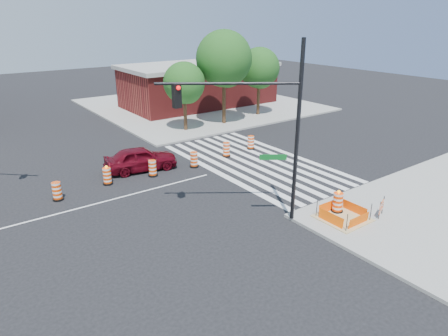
{
  "coord_description": "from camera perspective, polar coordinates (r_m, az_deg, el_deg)",
  "views": [
    {
      "loc": [
        -5.87,
        -19.63,
        9.41
      ],
      "look_at": [
        6.45,
        -2.63,
        1.4
      ],
      "focal_mm": 32.0,
      "sensor_mm": 36.0,
      "label": 1
    }
  ],
  "objects": [
    {
      "name": "tree_north_e",
      "position": [
        40.03,
        5.07,
        13.75
      ],
      "size": [
        3.93,
        3.93,
        6.69
      ],
      "color": "#382314",
      "rests_on": "ground"
    },
    {
      "name": "median_drum_8",
      "position": [
        30.13,
        3.86,
        3.6
      ],
      "size": [
        0.6,
        0.6,
        1.02
      ],
      "color": "black",
      "rests_on": "ground"
    },
    {
      "name": "lane_centerline",
      "position": [
        22.55,
        -17.52,
        -4.81
      ],
      "size": [
        14.0,
        0.12,
        0.01
      ],
      "primitive_type": "cube",
      "color": "silver",
      "rests_on": "ground"
    },
    {
      "name": "crosswalk_east",
      "position": [
        27.51,
        4.39,
        0.83
      ],
      "size": [
        6.75,
        13.5,
        0.01
      ],
      "color": "silver",
      "rests_on": "ground"
    },
    {
      "name": "median_drum_7",
      "position": [
        28.43,
        0.34,
        2.58
      ],
      "size": [
        0.6,
        0.6,
        1.02
      ],
      "color": "black",
      "rests_on": "ground"
    },
    {
      "name": "tree_north_c",
      "position": [
        34.29,
        -5.67,
        11.69
      ],
      "size": [
        3.5,
        3.5,
        5.94
      ],
      "color": "#382314",
      "rests_on": "ground"
    },
    {
      "name": "sidewalk_ne",
      "position": [
        45.53,
        -3.5,
        9.02
      ],
      "size": [
        22.0,
        22.0,
        0.15
      ],
      "primitive_type": "cube",
      "color": "gray",
      "rests_on": "ground"
    },
    {
      "name": "excavation_pit",
      "position": [
        20.46,
        16.6,
        -6.75
      ],
      "size": [
        2.2,
        2.2,
        0.9
      ],
      "color": "tan",
      "rests_on": "ground"
    },
    {
      "name": "median_drum_5",
      "position": [
        25.32,
        -10.16,
        -0.11
      ],
      "size": [
        0.6,
        0.6,
        1.02
      ],
      "color": "black",
      "rests_on": "ground"
    },
    {
      "name": "median_drum_4",
      "position": [
        24.7,
        -16.34,
        -1.17
      ],
      "size": [
        0.6,
        0.6,
        1.18
      ],
      "color": "black",
      "rests_on": "ground"
    },
    {
      "name": "tree_north_d",
      "position": [
        36.29,
        0.03,
        14.92
      ],
      "size": [
        4.94,
        4.94,
        8.39
      ],
      "color": "#382314",
      "rests_on": "ground"
    },
    {
      "name": "ground",
      "position": [
        22.55,
        -17.52,
        -4.82
      ],
      "size": [
        120.0,
        120.0,
        0.0
      ],
      "primitive_type": "plane",
      "color": "black",
      "rests_on": "ground"
    },
    {
      "name": "median_drum_6",
      "position": [
        26.51,
        -4.31,
        1.14
      ],
      "size": [
        0.6,
        0.6,
        1.02
      ],
      "color": "black",
      "rests_on": "ground"
    },
    {
      "name": "red_coupe",
      "position": [
        26.33,
        -11.81,
        1.32
      ],
      "size": [
        4.88,
        2.64,
        1.58
      ],
      "primitive_type": "imported",
      "rotation": [
        0.0,
        0.0,
        1.39
      ],
      "color": "#590713",
      "rests_on": "ground"
    },
    {
      "name": "barricade",
      "position": [
        21.09,
        21.58,
        -5.18
      ],
      "size": [
        0.76,
        0.33,
        0.94
      ],
      "rotation": [
        0.0,
        0.0,
        0.38
      ],
      "color": "#F44405",
      "rests_on": "ground"
    },
    {
      "name": "pit_drum",
      "position": [
        20.84,
        15.92,
        -4.84
      ],
      "size": [
        0.61,
        0.61,
        1.2
      ],
      "color": "black",
      "rests_on": "ground"
    },
    {
      "name": "signal_pole_se",
      "position": [
        17.95,
        5.02,
        7.13
      ],
      "size": [
        5.31,
        3.78,
        8.44
      ],
      "rotation": [
        0.0,
        0.0,
        2.53
      ],
      "color": "black",
      "rests_on": "ground"
    },
    {
      "name": "median_drum_3",
      "position": [
        23.52,
        -22.73,
        -3.16
      ],
      "size": [
        0.6,
        0.6,
        1.02
      ],
      "color": "black",
      "rests_on": "ground"
    },
    {
      "name": "brick_storefront",
      "position": [
        45.13,
        -3.56,
        11.81
      ],
      "size": [
        16.5,
        8.5,
        4.6
      ],
      "color": "maroon",
      "rests_on": "ground"
    }
  ]
}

